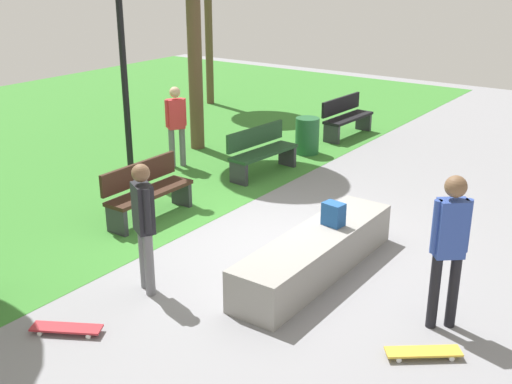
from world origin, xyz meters
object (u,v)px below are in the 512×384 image
at_px(skateboard_by_ledge, 423,352).
at_px(skateboard_spare, 66,328).
at_px(backpack_on_ledge, 333,214).
at_px(park_bench_by_oak, 147,190).
at_px(lamp_post, 122,39).
at_px(trash_bin, 307,136).
at_px(park_bench_far_right, 261,150).
at_px(skater_watching, 144,219).
at_px(park_bench_near_path, 346,116).
at_px(pedestrian_with_backpack, 176,119).
at_px(concrete_ledge, 316,254).
at_px(skater_performing_trick, 450,240).

relative_size(skateboard_by_ledge, skateboard_spare, 0.95).
bearing_deg(backpack_on_ledge, park_bench_by_oak, -166.52).
distance_m(lamp_post, trash_bin, 4.41).
bearing_deg(park_bench_far_right, park_bench_by_oak, 175.74).
xyz_separation_m(skater_watching, skateboard_by_ledge, (0.65, -3.39, -0.92)).
height_order(skateboard_spare, park_bench_near_path, park_bench_near_path).
relative_size(backpack_on_ledge, park_bench_near_path, 0.20).
xyz_separation_m(skateboard_spare, park_bench_near_path, (9.32, 1.42, 0.42)).
height_order(skateboard_spare, pedestrian_with_backpack, pedestrian_with_backpack).
xyz_separation_m(skater_watching, lamp_post, (3.05, 3.46, 1.61)).
height_order(skateboard_by_ledge, park_bench_by_oak, park_bench_by_oak).
distance_m(park_bench_far_right, trash_bin, 1.70).
distance_m(concrete_ledge, skater_performing_trick, 2.03).
distance_m(concrete_ledge, backpack_on_ledge, 0.59).
height_order(trash_bin, pedestrian_with_backpack, pedestrian_with_backpack).
distance_m(skater_performing_trick, skateboard_spare, 4.36).
bearing_deg(park_bench_far_right, park_bench_near_path, -0.23).
xyz_separation_m(park_bench_far_right, pedestrian_with_backpack, (-0.57, 1.67, 0.49)).
relative_size(park_bench_near_path, lamp_post, 0.38).
bearing_deg(trash_bin, skateboard_by_ledge, -139.41).
xyz_separation_m(concrete_ledge, skater_performing_trick, (-0.32, -1.84, 0.80)).
xyz_separation_m(skater_watching, pedestrian_with_backpack, (4.05, 3.15, -0.02)).
xyz_separation_m(skateboard_by_ledge, skateboard_spare, (-1.89, 3.44, 0.00)).
height_order(skater_watching, park_bench_far_right, skater_watching).
relative_size(concrete_ledge, park_bench_by_oak, 1.92).
bearing_deg(skater_watching, lamp_post, 48.54).
height_order(skater_watching, trash_bin, skater_watching).
distance_m(skateboard_by_ledge, park_bench_far_right, 6.30).
distance_m(backpack_on_ledge, pedestrian_with_backpack, 5.07).
relative_size(park_bench_far_right, pedestrian_with_backpack, 1.01).
relative_size(trash_bin, pedestrian_with_backpack, 0.48).
bearing_deg(park_bench_near_path, backpack_on_ledge, -153.71).
bearing_deg(skateboard_by_ledge, skater_watching, 100.84).
bearing_deg(trash_bin, pedestrian_with_backpack, 143.45).
bearing_deg(trash_bin, concrete_ledge, -147.67).
height_order(skater_watching, park_bench_near_path, skater_watching).
bearing_deg(skater_performing_trick, concrete_ledge, 80.26).
distance_m(skateboard_by_ledge, trash_bin, 7.47).
bearing_deg(skater_watching, pedestrian_with_backpack, 37.92).
bearing_deg(skater_performing_trick, park_bench_by_oak, 85.53).
height_order(concrete_ledge, trash_bin, trash_bin).
distance_m(backpack_on_ledge, park_bench_by_oak, 3.23).
xyz_separation_m(lamp_post, pedestrian_with_backpack, (0.99, -0.30, -1.63)).
height_order(skater_watching, park_bench_by_oak, skater_watching).
relative_size(skater_performing_trick, park_bench_far_right, 1.11).
relative_size(concrete_ledge, skateboard_by_ledge, 4.08).
bearing_deg(skateboard_spare, backpack_on_ledge, -25.25).
relative_size(skater_performing_trick, skateboard_by_ledge, 2.42).
bearing_deg(park_bench_by_oak, lamp_post, 53.03).
distance_m(backpack_on_ledge, skater_watching, 2.56).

